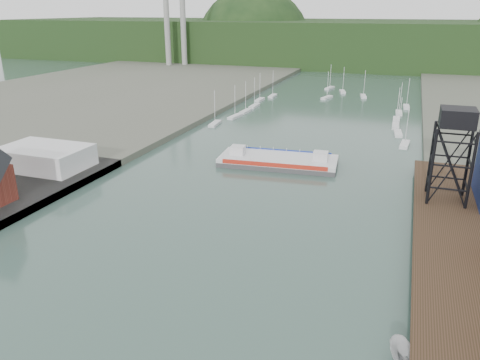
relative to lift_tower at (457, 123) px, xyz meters
The scene contains 7 objects.
east_pier 19.03m from the lift_tower, 81.25° to the right, with size 14.00×70.00×2.45m.
white_shed 80.28m from the lift_tower, behind, with size 18.00×12.00×4.50m, color silver.
lift_tower is the anchor object (origin of this frame).
marina_sailboats 89.04m from the lift_tower, 113.46° to the left, with size 57.71×92.65×0.90m.
smokestacks 224.80m from the lift_tower, 128.94° to the left, with size 11.20×8.20×60.00m.
distant_hills 246.51m from the lift_tower, 99.10° to the left, with size 500.00×120.00×80.00m.
chain_ferry 39.94m from the lift_tower, 156.47° to the left, with size 27.07×12.83×3.78m.
Camera 1 is at (26.91, -24.88, 33.40)m, focal length 35.00 mm.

